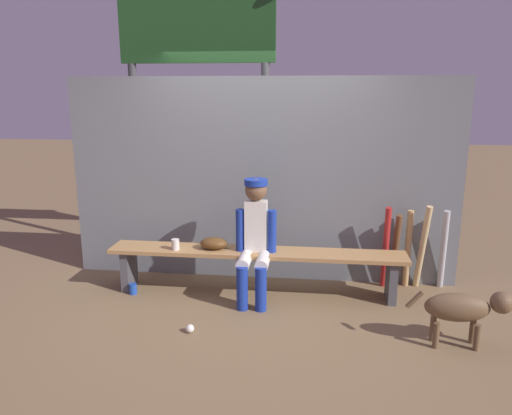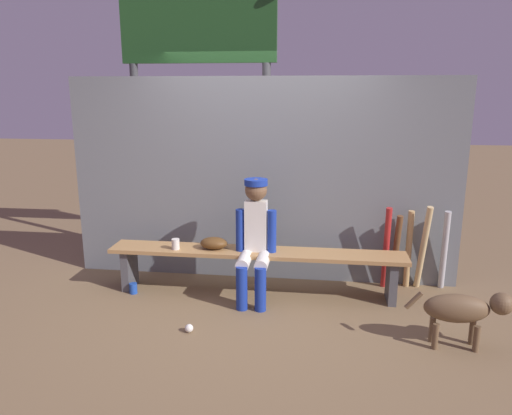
% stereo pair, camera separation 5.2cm
% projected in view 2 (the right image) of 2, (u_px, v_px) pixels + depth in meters
% --- Properties ---
extents(ground_plane, '(30.00, 30.00, 0.00)m').
position_uv_depth(ground_plane, '(256.00, 294.00, 5.07)').
color(ground_plane, brown).
extents(chainlink_fence, '(4.22, 0.03, 2.20)m').
position_uv_depth(chainlink_fence, '(262.00, 181.00, 5.27)').
color(chainlink_fence, slate).
rests_on(chainlink_fence, ground_plane).
extents(dugout_bench, '(3.02, 0.36, 0.47)m').
position_uv_depth(dugout_bench, '(256.00, 259.00, 4.98)').
color(dugout_bench, '#AD7F4C').
rests_on(dugout_bench, ground_plane).
extents(player_seated, '(0.41, 0.55, 1.21)m').
position_uv_depth(player_seated, '(255.00, 236.00, 4.81)').
color(player_seated, silver).
rests_on(player_seated, ground_plane).
extents(baseball_glove, '(0.28, 0.20, 0.12)m').
position_uv_depth(baseball_glove, '(214.00, 243.00, 5.00)').
color(baseball_glove, '#593819').
rests_on(baseball_glove, dugout_bench).
extents(bat_aluminum_red, '(0.07, 0.17, 0.90)m').
position_uv_depth(bat_aluminum_red, '(386.00, 248.00, 5.11)').
color(bat_aluminum_red, '#B22323').
rests_on(bat_aluminum_red, ground_plane).
extents(bat_wood_dark, '(0.10, 0.19, 0.81)m').
position_uv_depth(bat_wood_dark, '(396.00, 251.00, 5.15)').
color(bat_wood_dark, brown).
rests_on(bat_wood_dark, ground_plane).
extents(bat_wood_tan, '(0.08, 0.13, 0.85)m').
position_uv_depth(bat_wood_tan, '(409.00, 249.00, 5.14)').
color(bat_wood_tan, tan).
rests_on(bat_wood_tan, ground_plane).
extents(bat_wood_natural, '(0.11, 0.26, 0.93)m').
position_uv_depth(bat_wood_natural, '(423.00, 248.00, 5.07)').
color(bat_wood_natural, tan).
rests_on(bat_wood_natural, ground_plane).
extents(bat_aluminum_silver, '(0.09, 0.17, 0.86)m').
position_uv_depth(bat_aluminum_silver, '(444.00, 250.00, 5.10)').
color(bat_aluminum_silver, '#B7B7BC').
rests_on(bat_aluminum_silver, ground_plane).
extents(baseball, '(0.07, 0.07, 0.07)m').
position_uv_depth(baseball, '(189.00, 328.00, 4.26)').
color(baseball, white).
rests_on(baseball, ground_plane).
extents(cup_on_ground, '(0.08, 0.08, 0.11)m').
position_uv_depth(cup_on_ground, '(133.00, 288.00, 5.07)').
color(cup_on_ground, '#1E47AD').
rests_on(cup_on_ground, ground_plane).
extents(cup_on_bench, '(0.08, 0.08, 0.11)m').
position_uv_depth(cup_on_bench, '(176.00, 244.00, 4.98)').
color(cup_on_bench, silver).
rests_on(cup_on_bench, dugout_bench).
extents(scoreboard, '(2.13, 0.27, 3.43)m').
position_uv_depth(scoreboard, '(204.00, 61.00, 5.76)').
color(scoreboard, '#3F3F42').
rests_on(scoreboard, ground_plane).
extents(dog, '(0.84, 0.20, 0.49)m').
position_uv_depth(dog, '(464.00, 309.00, 3.95)').
color(dog, brown).
rests_on(dog, ground_plane).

